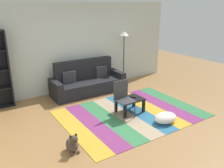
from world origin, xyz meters
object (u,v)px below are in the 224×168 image
object	(u,v)px
standing_lamp	(124,40)
coffee_table	(130,101)
couch	(88,82)
pouf	(165,118)
tv_remote	(133,97)
dog	(72,144)
folding_chair	(123,96)

from	to	relation	value
standing_lamp	coffee_table	bearing A→B (deg)	-121.71
couch	pouf	xyz separation A→B (m)	(0.59, -2.75, -0.21)
standing_lamp	tv_remote	bearing A→B (deg)	-119.54
couch	standing_lamp	bearing A→B (deg)	7.19
standing_lamp	tv_remote	world-z (taller)	standing_lamp
couch	standing_lamp	distance (m)	1.89
tv_remote	standing_lamp	bearing A→B (deg)	31.34
dog	coffee_table	bearing A→B (deg)	22.17
coffee_table	folding_chair	distance (m)	0.37
coffee_table	folding_chair	xyz separation A→B (m)	(-0.28, -0.09, 0.23)
pouf	dog	distance (m)	2.27
tv_remote	couch	bearing A→B (deg)	71.81
couch	dog	distance (m)	3.13
couch	tv_remote	bearing A→B (deg)	-79.06
dog	standing_lamp	size ratio (longest dim) A/B	0.22
coffee_table	pouf	bearing A→B (deg)	-68.82
standing_lamp	tv_remote	size ratio (longest dim) A/B	11.79
dog	folding_chair	xyz separation A→B (m)	(1.64, 0.69, 0.37)
tv_remote	dog	bearing A→B (deg)	172.38
couch	tv_remote	xyz separation A→B (m)	(0.35, -1.83, 0.05)
pouf	folding_chair	xyz separation A→B (m)	(-0.63, 0.82, 0.41)
coffee_table	folding_chair	world-z (taller)	folding_chair
coffee_table	tv_remote	distance (m)	0.14
folding_chair	standing_lamp	bearing A→B (deg)	110.97
couch	folding_chair	world-z (taller)	couch
standing_lamp	folding_chair	bearing A→B (deg)	-125.87
tv_remote	pouf	bearing A→B (deg)	-104.83
standing_lamp	tv_remote	xyz separation A→B (m)	(-1.14, -2.02, -1.09)
coffee_table	standing_lamp	size ratio (longest dim) A/B	0.37
standing_lamp	couch	bearing A→B (deg)	-172.81
pouf	tv_remote	world-z (taller)	tv_remote
pouf	couch	bearing A→B (deg)	102.07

